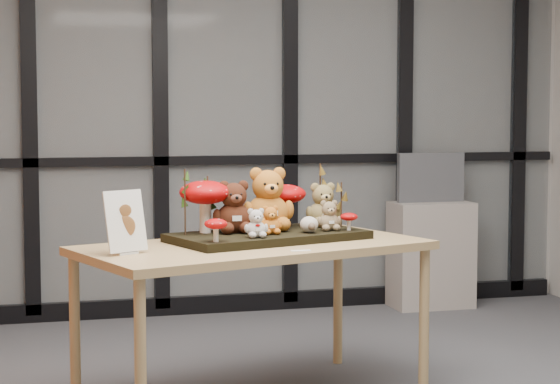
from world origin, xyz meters
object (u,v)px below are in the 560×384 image
object	(u,v)px
bear_small_yellow	(270,219)
plush_cream_hedgehog	(309,224)
display_table	(254,257)
mushroom_front_left	(216,229)
bear_brown_medium	(234,204)
bear_white_bow	(256,221)
cabinet	(431,255)
monitor	(431,177)
mushroom_back_right	(285,203)
mushroom_front_right	(349,221)
diorama_tray	(268,236)
mushroom_back_left	(205,204)
bear_beige_small	(329,214)
sign_holder	(125,225)
bear_tan_back	(323,202)
bear_pooh_yellow	(268,196)

from	to	relation	value
bear_small_yellow	plush_cream_hedgehog	distance (m)	0.20
display_table	mushroom_front_left	world-z (taller)	mushroom_front_left
bear_brown_medium	bear_white_bow	size ratio (longest dim) A/B	1.85
cabinet	monitor	bearing A→B (deg)	90.00
mushroom_back_right	monitor	distance (m)	2.22
mushroom_back_right	mushroom_front_right	xyz separation A→B (m)	(0.26, -0.23, -0.07)
diorama_tray	mushroom_back_left	size ratio (longest dim) A/B	3.34
bear_beige_small	sign_holder	xyz separation A→B (m)	(-1.03, -0.27, 0.01)
mushroom_back_right	mushroom_front_left	distance (m)	0.67
mushroom_back_left	bear_beige_small	bearing A→B (deg)	-6.56
bear_tan_back	bear_small_yellow	distance (m)	0.43
bear_white_bow	plush_cream_hedgehog	bearing A→B (deg)	2.45
bear_small_yellow	mushroom_back_left	size ratio (longest dim) A/B	0.54
diorama_tray	bear_brown_medium	xyz separation A→B (m)	(-0.17, 0.03, 0.16)
mushroom_back_right	diorama_tray	bearing A→B (deg)	-124.96
display_table	bear_white_bow	size ratio (longest dim) A/B	11.92
bear_small_yellow	bear_beige_small	distance (m)	0.32
bear_small_yellow	mushroom_back_right	bearing A→B (deg)	43.82
display_table	bear_tan_back	bearing A→B (deg)	14.08
bear_tan_back	sign_holder	xyz separation A→B (m)	(-1.06, -0.45, -0.03)
display_table	bear_pooh_yellow	bearing A→B (deg)	38.98
bear_brown_medium	mushroom_back_left	world-z (taller)	mushroom_back_left
mushroom_front_right	bear_tan_back	bearing A→B (deg)	108.84
bear_white_bow	sign_holder	world-z (taller)	sign_holder
monitor	bear_tan_back	bearing A→B (deg)	-128.55
display_table	sign_holder	distance (m)	0.68
bear_beige_small	monitor	distance (m)	2.28
bear_pooh_yellow	mushroom_front_left	xyz separation A→B (m)	(-0.34, -0.37, -0.11)
bear_beige_small	mushroom_front_left	distance (m)	0.68
bear_small_yellow	bear_white_bow	bearing A→B (deg)	-151.31
monitor	mushroom_back_right	bearing A→B (deg)	-132.87
bear_small_yellow	mushroom_back_right	world-z (taller)	mushroom_back_right
bear_pooh_yellow	bear_tan_back	xyz separation A→B (m)	(0.31, 0.09, -0.05)
display_table	bear_brown_medium	xyz separation A→B (m)	(-0.07, 0.13, 0.25)
monitor	mushroom_front_left	bearing A→B (deg)	-133.00
bear_beige_small	cabinet	xyz separation A→B (m)	(1.35, 1.82, -0.51)
display_table	bear_pooh_yellow	distance (m)	0.35
cabinet	bear_brown_medium	bearing A→B (deg)	-135.59
mushroom_back_left	diorama_tray	bearing A→B (deg)	-10.90
diorama_tray	bear_beige_small	size ratio (longest dim) A/B	5.67
diorama_tray	bear_pooh_yellow	bearing A→B (deg)	59.34
bear_pooh_yellow	monitor	bearing A→B (deg)	28.98
mushroom_front_left	monitor	distance (m)	2.89
diorama_tray	bear_tan_back	xyz separation A→B (m)	(0.33, 0.17, 0.14)
bear_small_yellow	mushroom_back_right	size ratio (longest dim) A/B	0.63
diorama_tray	sign_holder	world-z (taller)	sign_holder
bear_tan_back	mushroom_back_right	size ratio (longest dim) A/B	1.03
mushroom_back_left	monitor	world-z (taller)	monitor
bear_pooh_yellow	bear_tan_back	size ratio (longest dim) A/B	1.40
mushroom_back_right	monitor	world-z (taller)	monitor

